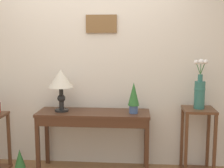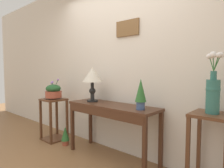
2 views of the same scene
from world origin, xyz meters
TOP-DOWN VIEW (x-y plane):
  - back_wall_with_art at (0.00, 1.38)m, footprint 9.00×0.13m
  - console_table at (0.06, 1.05)m, footprint 1.36×0.44m
  - table_lamp at (-0.33, 1.07)m, footprint 0.30×0.30m
  - potted_plant_on_console at (0.55, 1.04)m, footprint 0.14×0.14m
  - pedestal_stand_left at (-1.20, 0.95)m, footprint 0.37×0.37m
  - planter_bowl_wide_left at (-1.20, 0.95)m, footprint 0.28×0.28m
  - pedestal_stand_right at (1.32, 1.10)m, footprint 0.37×0.37m
  - flower_vase_tall_right at (1.32, 1.10)m, footprint 0.16×0.13m
  - potted_plant_floor at (-0.83, 0.92)m, footprint 0.13×0.13m

SIDE VIEW (x-z plane):
  - potted_plant_floor at x=-0.83m, z-range 0.01..0.32m
  - pedestal_stand_left at x=-1.20m, z-range 0.00..0.74m
  - pedestal_stand_right at x=1.32m, z-range 0.00..0.82m
  - console_table at x=0.06m, z-range 0.28..1.05m
  - planter_bowl_wide_left at x=-1.20m, z-range 0.69..1.04m
  - potted_plant_on_console at x=0.55m, z-range 0.78..1.15m
  - flower_vase_tall_right at x=1.32m, z-range 0.75..1.34m
  - table_lamp at x=-0.33m, z-range 0.88..1.39m
  - back_wall_with_art at x=0.00m, z-range 0.00..2.80m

